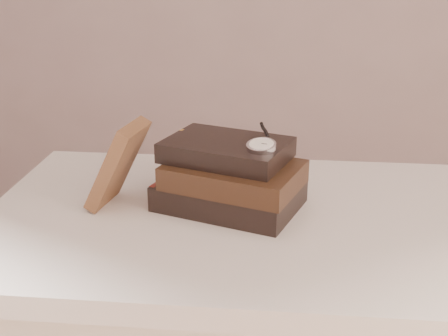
# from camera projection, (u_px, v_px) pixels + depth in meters

# --- Properties ---
(table) EXTENTS (1.00, 0.60, 0.75)m
(table) POSITION_uv_depth(u_px,v_px,m) (260.00, 259.00, 1.10)
(table) COLOR beige
(table) RESTS_ON ground
(book_stack) EXTENTS (0.29, 0.25, 0.12)m
(book_stack) POSITION_uv_depth(u_px,v_px,m) (230.00, 177.00, 1.08)
(book_stack) COLOR black
(book_stack) RESTS_ON table
(journal) EXTENTS (0.11, 0.12, 0.16)m
(journal) POSITION_uv_depth(u_px,v_px,m) (118.00, 164.00, 1.08)
(journal) COLOR #482C1C
(journal) RESTS_ON table
(pocket_watch) EXTENTS (0.07, 0.16, 0.02)m
(pocket_watch) POSITION_uv_depth(u_px,v_px,m) (262.00, 145.00, 1.02)
(pocket_watch) COLOR silver
(pocket_watch) RESTS_ON book_stack
(eyeglasses) EXTENTS (0.14, 0.15, 0.05)m
(eyeglasses) POSITION_uv_depth(u_px,v_px,m) (207.00, 150.00, 1.19)
(eyeglasses) COLOR silver
(eyeglasses) RESTS_ON book_stack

